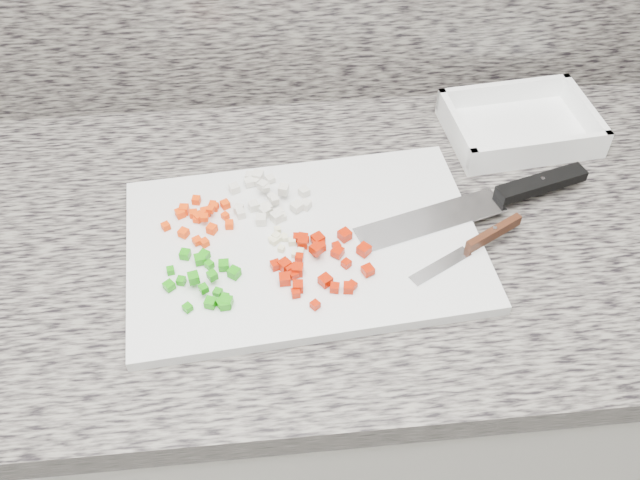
{
  "coord_description": "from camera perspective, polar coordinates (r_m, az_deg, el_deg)",
  "views": [
    {
      "loc": [
        0.01,
        0.75,
        1.63
      ],
      "look_at": [
        0.07,
        1.38,
        0.94
      ],
      "focal_mm": 40.0,
      "sensor_mm": 36.0,
      "label": 1
    }
  ],
  "objects": [
    {
      "name": "green_pepper_pile",
      "position": [
        0.92,
        -9.01,
        -3.21
      ],
      "size": [
        0.1,
        0.1,
        0.02
      ],
      "color": "#1A8F0D",
      "rests_on": "cutting_board"
    },
    {
      "name": "red_pepper_pile",
      "position": [
        0.93,
        -0.22,
        -1.68
      ],
      "size": [
        0.14,
        0.13,
        0.02
      ],
      "color": "#AD1802",
      "rests_on": "cutting_board"
    },
    {
      "name": "cabinet",
      "position": [
        1.38,
        -3.36,
        -12.72
      ],
      "size": [
        3.92,
        0.62,
        0.86
      ],
      "primitive_type": "cube",
      "color": "silver",
      "rests_on": "ground"
    },
    {
      "name": "countertop",
      "position": [
        1.02,
        -4.45,
        0.03
      ],
      "size": [
        3.96,
        0.64,
        0.04
      ],
      "primitive_type": "cube",
      "color": "slate",
      "rests_on": "cabinet"
    },
    {
      "name": "carrot_pile",
      "position": [
        1.0,
        -9.52,
        1.78
      ],
      "size": [
        0.1,
        0.1,
        0.02
      ],
      "color": "#EE3905",
      "rests_on": "cutting_board"
    },
    {
      "name": "tray",
      "position": [
        1.19,
        15.65,
        8.72
      ],
      "size": [
        0.24,
        0.18,
        0.05
      ],
      "rotation": [
        0.0,
        0.0,
        0.1
      ],
      "color": "white",
      "rests_on": "countertop"
    },
    {
      "name": "onion_pile",
      "position": [
        1.01,
        -4.1,
        3.29
      ],
      "size": [
        0.12,
        0.11,
        0.02
      ],
      "color": "silver",
      "rests_on": "cutting_board"
    },
    {
      "name": "garlic_pile",
      "position": [
        0.96,
        -2.67,
        -0.1
      ],
      "size": [
        0.06,
        0.06,
        0.01
      ],
      "color": "beige",
      "rests_on": "cutting_board"
    },
    {
      "name": "chef_knife",
      "position": [
        1.05,
        14.53,
        3.46
      ],
      "size": [
        0.36,
        0.14,
        0.02
      ],
      "rotation": [
        0.0,
        0.0,
        0.29
      ],
      "color": "silver",
      "rests_on": "cutting_board"
    },
    {
      "name": "paring_knife",
      "position": [
        0.98,
        12.72,
        -0.09
      ],
      "size": [
        0.17,
        0.11,
        0.02
      ],
      "rotation": [
        0.0,
        0.0,
        0.51
      ],
      "color": "silver",
      "rests_on": "cutting_board"
    },
    {
      "name": "cutting_board",
      "position": [
        0.97,
        -1.29,
        -0.34
      ],
      "size": [
        0.5,
        0.35,
        0.02
      ],
      "primitive_type": "cube",
      "rotation": [
        0.0,
        0.0,
        0.08
      ],
      "color": "silver",
      "rests_on": "countertop"
    }
  ]
}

